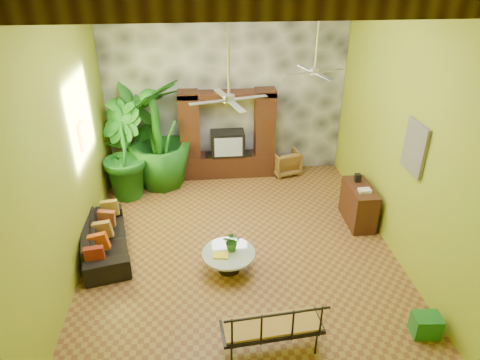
{
  "coord_description": "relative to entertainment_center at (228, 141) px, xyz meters",
  "views": [
    {
      "loc": [
        -0.67,
        -6.97,
        5.27
      ],
      "look_at": [
        0.03,
        0.2,
        1.4
      ],
      "focal_mm": 32.0,
      "sensor_mm": 36.0,
      "label": 1
    }
  ],
  "objects": [
    {
      "name": "ground",
      "position": [
        0.0,
        -3.14,
        -0.97
      ],
      "size": [
        7.0,
        7.0,
        0.0
      ],
      "primitive_type": "plane",
      "color": "brown",
      "rests_on": "ground"
    },
    {
      "name": "back_wall",
      "position": [
        0.0,
        0.36,
        1.53
      ],
      "size": [
        6.0,
        0.02,
        5.0
      ],
      "primitive_type": "cube",
      "color": "#A8A826",
      "rests_on": "ground"
    },
    {
      "name": "left_wall",
      "position": [
        -3.0,
        -3.14,
        1.53
      ],
      "size": [
        0.02,
        7.0,
        5.0
      ],
      "primitive_type": "cube",
      "color": "#A8A826",
      "rests_on": "ground"
    },
    {
      "name": "right_wall",
      "position": [
        3.0,
        -3.14,
        1.53
      ],
      "size": [
        0.02,
        7.0,
        5.0
      ],
      "primitive_type": "cube",
      "color": "#A8A826",
      "rests_on": "ground"
    },
    {
      "name": "stone_accent_wall",
      "position": [
        0.0,
        0.3,
        1.53
      ],
      "size": [
        5.98,
        0.1,
        4.98
      ],
      "primitive_type": "cube",
      "color": "#3E4047",
      "rests_on": "ground"
    },
    {
      "name": "entertainment_center",
      "position": [
        0.0,
        0.0,
        0.0
      ],
      "size": [
        2.4,
        0.55,
        2.3
      ],
      "color": "#33170E",
      "rests_on": "ground"
    },
    {
      "name": "ceiling_fan_front",
      "position": [
        -0.2,
        -3.54,
        2.44
      ],
      "size": [
        1.28,
        1.28,
        1.86
      ],
      "color": "#B3B4B8",
      "rests_on": "ceiling"
    },
    {
      "name": "ceiling_fan_back",
      "position": [
        1.6,
        -1.94,
        2.44
      ],
      "size": [
        1.28,
        1.28,
        1.86
      ],
      "color": "#B3B4B8",
      "rests_on": "ceiling"
    },
    {
      "name": "wall_art_mask",
      "position": [
        -2.96,
        -2.14,
        1.13
      ],
      "size": [
        0.06,
        0.32,
        0.55
      ],
      "primitive_type": "cube",
      "color": "gold",
      "rests_on": "left_wall"
    },
    {
      "name": "wall_art_painting",
      "position": [
        2.96,
        -3.74,
        1.33
      ],
      "size": [
        0.06,
        0.7,
        0.9
      ],
      "primitive_type": "cube",
      "color": "#2A5C9A",
      "rests_on": "right_wall"
    },
    {
      "name": "sofa",
      "position": [
        -2.65,
        -3.03,
        -0.66
      ],
      "size": [
        1.26,
        2.23,
        0.61
      ],
      "primitive_type": "imported",
      "rotation": [
        0.0,
        0.0,
        1.79
      ],
      "color": "black",
      "rests_on": "ground"
    },
    {
      "name": "wicker_armchair",
      "position": [
        1.51,
        -0.04,
        -0.64
      ],
      "size": [
        0.86,
        0.88,
        0.65
      ],
      "primitive_type": "imported",
      "rotation": [
        0.0,
        0.0,
        3.41
      ],
      "color": "brown",
      "rests_on": "ground"
    },
    {
      "name": "tall_plant_a",
      "position": [
        -2.28,
        -0.08,
        0.29
      ],
      "size": [
        1.56,
        1.58,
        2.52
      ],
      "primitive_type": "imported",
      "rotation": [
        0.0,
        0.0,
        0.82
      ],
      "color": "#20681B",
      "rests_on": "ground"
    },
    {
      "name": "tall_plant_b",
      "position": [
        -2.53,
        -0.77,
        0.16
      ],
      "size": [
        1.46,
        1.56,
        2.25
      ],
      "primitive_type": "imported",
      "rotation": [
        0.0,
        0.0,
        2.05
      ],
      "color": "#185C1C",
      "rests_on": "ground"
    },
    {
      "name": "tall_plant_c",
      "position": [
        -1.7,
        -0.34,
        0.38
      ],
      "size": [
        2.07,
        2.07,
        2.69
      ],
      "primitive_type": "imported",
      "rotation": [
        0.0,
        0.0,
        4.17
      ],
      "color": "#1B5F19",
      "rests_on": "ground"
    },
    {
      "name": "coffee_table",
      "position": [
        -0.27,
        -3.85,
        -0.71
      ],
      "size": [
        0.98,
        0.98,
        0.4
      ],
      "rotation": [
        0.0,
        0.0,
        -0.18
      ],
      "color": "black",
      "rests_on": "ground"
    },
    {
      "name": "centerpiece_plant",
      "position": [
        -0.19,
        -3.77,
        -0.38
      ],
      "size": [
        0.37,
        0.34,
        0.37
      ],
      "primitive_type": "imported",
      "rotation": [
        0.0,
        0.0,
        -0.16
      ],
      "color": "#285C18",
      "rests_on": "coffee_table"
    },
    {
      "name": "yellow_tray",
      "position": [
        -0.42,
        -3.94,
        -0.55
      ],
      "size": [
        0.3,
        0.23,
        0.03
      ],
      "primitive_type": "cube",
      "rotation": [
        0.0,
        0.0,
        -0.14
      ],
      "color": "yellow",
      "rests_on": "coffee_table"
    },
    {
      "name": "iron_bench",
      "position": [
        0.22,
        -5.79,
        -0.43
      ],
      "size": [
        1.51,
        0.65,
        0.57
      ],
      "rotation": [
        0.0,
        0.0,
        0.08
      ],
      "color": "black",
      "rests_on": "ground"
    },
    {
      "name": "side_console",
      "position": [
        2.65,
        -2.51,
        -0.53
      ],
      "size": [
        0.5,
        1.09,
        0.87
      ],
      "primitive_type": "cube",
      "rotation": [
        0.0,
        0.0,
        -0.01
      ],
      "color": "#3A1D12",
      "rests_on": "ground"
    },
    {
      "name": "green_bin",
      "position": [
        2.65,
        -5.66,
        -0.79
      ],
      "size": [
        0.44,
        0.34,
        0.36
      ],
      "primitive_type": "cube",
      "rotation": [
        0.0,
        0.0,
        -0.09
      ],
      "color": "#1C692D",
      "rests_on": "ground"
    }
  ]
}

